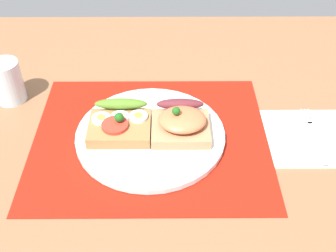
{
  "coord_description": "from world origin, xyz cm",
  "views": [
    {
      "loc": [
        2.73,
        -52.8,
        49.23
      ],
      "look_at": [
        3.0,
        0.0,
        2.82
      ],
      "focal_mm": 44.93,
      "sensor_mm": 36.0,
      "label": 1
    }
  ],
  "objects_px": {
    "sandwich_salmon": "(181,122)",
    "drinking_glass": "(7,82)",
    "napkin": "(309,136)",
    "plate": "(150,135)",
    "sandwich_egg_tomato": "(120,124)",
    "fork": "(314,133)"
  },
  "relations": [
    {
      "from": "napkin",
      "to": "drinking_glass",
      "type": "xyz_separation_m",
      "value": [
        -0.54,
        0.11,
        0.04
      ]
    },
    {
      "from": "sandwich_salmon",
      "to": "fork",
      "type": "height_order",
      "value": "sandwich_salmon"
    },
    {
      "from": "sandwich_salmon",
      "to": "drinking_glass",
      "type": "bearing_deg",
      "value": 161.5
    },
    {
      "from": "napkin",
      "to": "fork",
      "type": "bearing_deg",
      "value": 17.46
    },
    {
      "from": "fork",
      "to": "sandwich_salmon",
      "type": "bearing_deg",
      "value": 179.45
    },
    {
      "from": "sandwich_salmon",
      "to": "plate",
      "type": "bearing_deg",
      "value": -174.27
    },
    {
      "from": "fork",
      "to": "drinking_glass",
      "type": "height_order",
      "value": "drinking_glass"
    },
    {
      "from": "plate",
      "to": "napkin",
      "type": "distance_m",
      "value": 0.27
    },
    {
      "from": "plate",
      "to": "sandwich_egg_tomato",
      "type": "xyz_separation_m",
      "value": [
        -0.05,
        0.01,
        0.02
      ]
    },
    {
      "from": "sandwich_salmon",
      "to": "drinking_glass",
      "type": "xyz_separation_m",
      "value": [
        -0.32,
        0.11,
        0.01
      ]
    },
    {
      "from": "plate",
      "to": "sandwich_egg_tomato",
      "type": "relative_size",
      "value": 2.44
    },
    {
      "from": "sandwich_salmon",
      "to": "drinking_glass",
      "type": "distance_m",
      "value": 0.34
    },
    {
      "from": "sandwich_salmon",
      "to": "sandwich_egg_tomato",
      "type": "bearing_deg",
      "value": 179.93
    },
    {
      "from": "sandwich_egg_tomato",
      "to": "drinking_glass",
      "type": "xyz_separation_m",
      "value": [
        -0.22,
        0.11,
        0.01
      ]
    },
    {
      "from": "plate",
      "to": "sandwich_salmon",
      "type": "distance_m",
      "value": 0.06
    },
    {
      "from": "sandwich_egg_tomato",
      "to": "napkin",
      "type": "xyz_separation_m",
      "value": [
        0.32,
        -0.0,
        -0.03
      ]
    },
    {
      "from": "sandwich_egg_tomato",
      "to": "sandwich_salmon",
      "type": "height_order",
      "value": "sandwich_salmon"
    },
    {
      "from": "drinking_glass",
      "to": "fork",
      "type": "bearing_deg",
      "value": -11.26
    },
    {
      "from": "fork",
      "to": "plate",
      "type": "bearing_deg",
      "value": -179.38
    },
    {
      "from": "plate",
      "to": "drinking_glass",
      "type": "distance_m",
      "value": 0.29
    },
    {
      "from": "napkin",
      "to": "drinking_glass",
      "type": "distance_m",
      "value": 0.55
    },
    {
      "from": "sandwich_egg_tomato",
      "to": "napkin",
      "type": "distance_m",
      "value": 0.32
    }
  ]
}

